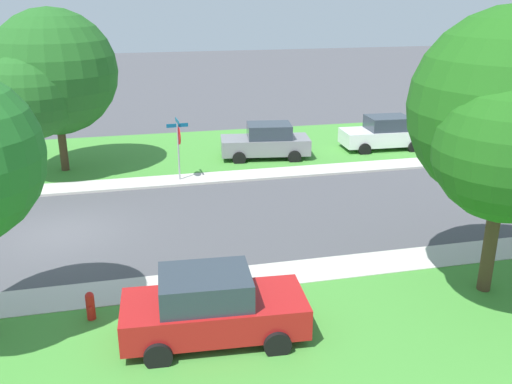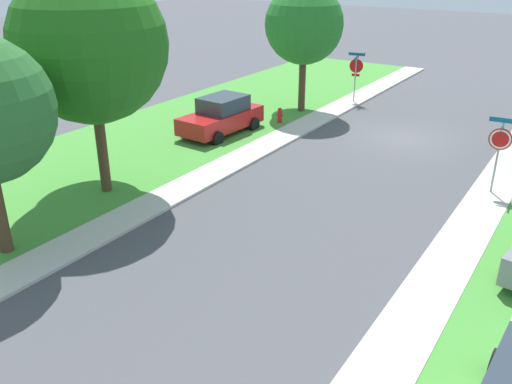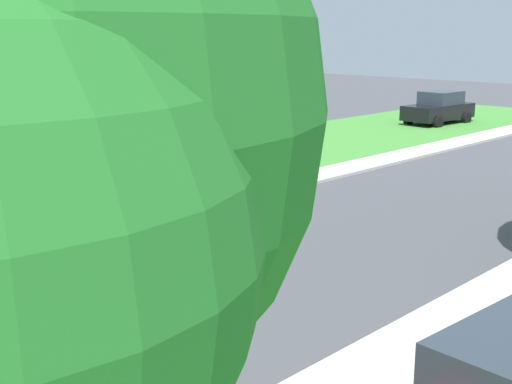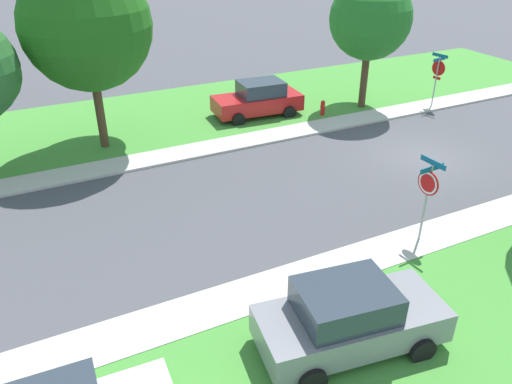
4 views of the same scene
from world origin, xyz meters
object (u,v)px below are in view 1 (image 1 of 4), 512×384
object	(u,v)px
stop_sign_far_corner	(179,139)
fire_hydrant	(90,306)
tree_sidewalk_near	(49,77)
car_white_kerbside_mid	(384,133)
car_grey_far_down_street	(266,142)
tree_sidewalk_far	(510,119)
car_red_behind_trees	(212,307)

from	to	relation	value
stop_sign_far_corner	fire_hydrant	bearing A→B (deg)	-17.51
tree_sidewalk_near	fire_hydrant	xyz separation A→B (m)	(12.90, 1.87, -3.92)
stop_sign_far_corner	car_white_kerbside_mid	distance (m)	11.30
car_grey_far_down_street	tree_sidewalk_far	bearing A→B (deg)	9.78
stop_sign_far_corner	car_white_kerbside_mid	bearing A→B (deg)	104.56
fire_hydrant	tree_sidewalk_near	bearing A→B (deg)	-171.75
tree_sidewalk_near	car_grey_far_down_street	bearing A→B (deg)	91.46
stop_sign_far_corner	tree_sidewalk_far	size ratio (longest dim) A/B	0.36
car_red_behind_trees	tree_sidewalk_far	bearing A→B (deg)	91.89
car_white_kerbside_mid	tree_sidewalk_far	bearing A→B (deg)	-15.02
car_grey_far_down_street	fire_hydrant	distance (m)	15.31
stop_sign_far_corner	tree_sidewalk_far	world-z (taller)	tree_sidewalk_far
car_red_behind_trees	tree_sidewalk_far	size ratio (longest dim) A/B	0.58
car_grey_far_down_street	car_red_behind_trees	bearing A→B (deg)	-18.85
car_white_kerbside_mid	car_red_behind_trees	world-z (taller)	same
stop_sign_far_corner	tree_sidewalk_near	world-z (taller)	tree_sidewalk_near
car_grey_far_down_street	tree_sidewalk_far	world-z (taller)	tree_sidewalk_far
car_white_kerbside_mid	car_grey_far_down_street	distance (m)	6.40
stop_sign_far_corner	tree_sidewalk_near	distance (m)	6.22
car_white_kerbside_mid	tree_sidewalk_near	world-z (taller)	tree_sidewalk_near
stop_sign_far_corner	car_grey_far_down_street	size ratio (longest dim) A/B	0.61
car_red_behind_trees	tree_sidewalk_near	distance (m)	15.51
fire_hydrant	car_grey_far_down_street	bearing A→B (deg)	149.21
car_red_behind_trees	fire_hydrant	distance (m)	3.23
stop_sign_far_corner	tree_sidewalk_near	xyz separation A→B (m)	(-2.32, -5.21, 2.47)
car_red_behind_trees	stop_sign_far_corner	bearing A→B (deg)	177.68
tree_sidewalk_far	fire_hydrant	bearing A→B (deg)	-96.69
tree_sidewalk_far	tree_sidewalk_near	distance (m)	18.65
car_white_kerbside_mid	car_red_behind_trees	distance (m)	18.72
car_white_kerbside_mid	car_grey_far_down_street	world-z (taller)	same
tree_sidewalk_near	tree_sidewalk_far	bearing A→B (deg)	40.81
car_white_kerbside_mid	car_grey_far_down_street	bearing A→B (deg)	-87.68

